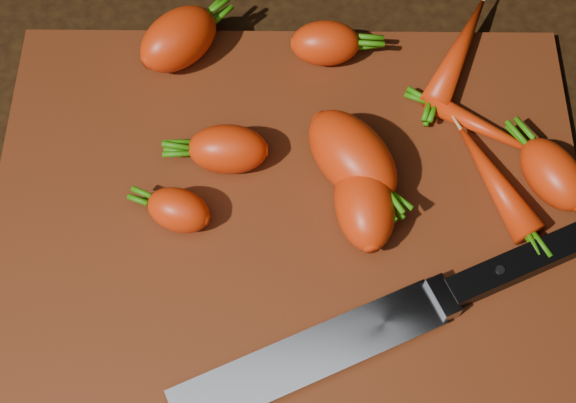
{
  "coord_description": "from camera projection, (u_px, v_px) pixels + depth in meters",
  "views": [
    {
      "loc": [
        0.0,
        -0.29,
        0.62
      ],
      "look_at": [
        0.0,
        0.01,
        0.03
      ],
      "focal_mm": 50.0,
      "sensor_mm": 36.0,
      "label": 1
    }
  ],
  "objects": [
    {
      "name": "carrot_2",
      "position": [
        352.0,
        156.0,
        0.66
      ],
      "size": [
        0.1,
        0.11,
        0.06
      ],
      "primitive_type": "ellipsoid",
      "rotation": [
        0.0,
        0.0,
        -0.94
      ],
      "color": "red",
      "rests_on": "cutting_board"
    },
    {
      "name": "ground",
      "position": [
        288.0,
        230.0,
        0.68
      ],
      "size": [
        2.0,
        2.0,
        0.01
      ],
      "primitive_type": "cube",
      "color": "black"
    },
    {
      "name": "carrot_5",
      "position": [
        325.0,
        43.0,
        0.73
      ],
      "size": [
        0.06,
        0.04,
        0.04
      ],
      "primitive_type": "ellipsoid",
      "rotation": [
        0.0,
        0.0,
        0.02
      ],
      "color": "red",
      "rests_on": "cutting_board"
    },
    {
      "name": "carrot_6",
      "position": [
        553.0,
        174.0,
        0.66
      ],
      "size": [
        0.07,
        0.08,
        0.04
      ],
      "primitive_type": "ellipsoid",
      "rotation": [
        0.0,
        0.0,
        2.08
      ],
      "color": "red",
      "rests_on": "cutting_board"
    },
    {
      "name": "carrot_4",
      "position": [
        228.0,
        149.0,
        0.68
      ],
      "size": [
        0.07,
        0.04,
        0.04
      ],
      "primitive_type": "ellipsoid",
      "rotation": [
        0.0,
        0.0,
        3.12
      ],
      "color": "red",
      "rests_on": "cutting_board"
    },
    {
      "name": "carrot_3",
      "position": [
        365.0,
        204.0,
        0.65
      ],
      "size": [
        0.06,
        0.09,
        0.05
      ],
      "primitive_type": "ellipsoid",
      "rotation": [
        0.0,
        0.0,
        1.68
      ],
      "color": "red",
      "rests_on": "cutting_board"
    },
    {
      "name": "carrot_0",
      "position": [
        179.0,
        39.0,
        0.72
      ],
      "size": [
        0.09,
        0.09,
        0.05
      ],
      "primitive_type": "ellipsoid",
      "rotation": [
        0.0,
        0.0,
        0.77
      ],
      "color": "red",
      "rests_on": "cutting_board"
    },
    {
      "name": "carrot_7",
      "position": [
        459.0,
        51.0,
        0.73
      ],
      "size": [
        0.08,
        0.13,
        0.03
      ],
      "primitive_type": "ellipsoid",
      "rotation": [
        0.0,
        0.0,
        1.13
      ],
      "color": "red",
      "rests_on": "cutting_board"
    },
    {
      "name": "knife",
      "position": [
        334.0,
        345.0,
        0.61
      ],
      "size": [
        0.34,
        0.18,
        0.02
      ],
      "rotation": [
        0.0,
        0.0,
        0.43
      ],
      "color": "gray",
      "rests_on": "cutting_board"
    },
    {
      "name": "carrot_1",
      "position": [
        179.0,
        210.0,
        0.65
      ],
      "size": [
        0.06,
        0.05,
        0.04
      ],
      "primitive_type": "ellipsoid",
      "rotation": [
        0.0,
        0.0,
        2.8
      ],
      "color": "red",
      "rests_on": "cutting_board"
    },
    {
      "name": "carrot_8",
      "position": [
        487.0,
        129.0,
        0.7
      ],
      "size": [
        0.11,
        0.07,
        0.02
      ],
      "primitive_type": "ellipsoid",
      "rotation": [
        0.0,
        0.0,
        -0.53
      ],
      "color": "red",
      "rests_on": "cutting_board"
    },
    {
      "name": "cutting_board",
      "position": [
        288.0,
        225.0,
        0.67
      ],
      "size": [
        0.5,
        0.4,
        0.01
      ],
      "primitive_type": "cube",
      "color": "#51210C",
      "rests_on": "ground"
    },
    {
      "name": "carrot_9",
      "position": [
        495.0,
        181.0,
        0.67
      ],
      "size": [
        0.07,
        0.11,
        0.03
      ],
      "primitive_type": "ellipsoid",
      "rotation": [
        0.0,
        0.0,
        2.01
      ],
      "color": "red",
      "rests_on": "cutting_board"
    }
  ]
}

